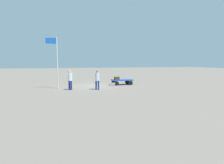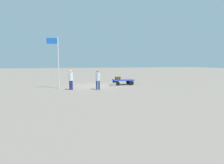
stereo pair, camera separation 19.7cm
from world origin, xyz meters
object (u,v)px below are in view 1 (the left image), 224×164
Objects in this scene: suitcase_navy at (112,84)px; worker_lead at (97,78)px; worker_trailing at (70,78)px; luggage_cart at (122,81)px; suitcase_maroon at (117,78)px; flagpole at (56,58)px.

suitcase_navy is 2.84m from worker_lead.
worker_lead is at bearing 167.60° from worker_trailing.
suitcase_navy is 0.36× the size of worker_trailing.
luggage_cart is 4.03× the size of suitcase_maroon.
flagpole is (3.38, -1.61, 1.72)m from worker_lead.
luggage_cart is at bearing -170.51° from flagpole.
flagpole is at bearing -44.55° from worker_trailing.
suitcase_maroon is 3.65m from worker_lead.
suitcase_navy is at bearing -133.12° from worker_lead.
suitcase_maroon reaches higher than suitcase_navy.
flagpole is (5.92, 1.00, 2.00)m from suitcase_maroon.
suitcase_maroon is (0.57, 0.09, 0.29)m from luggage_cart.
luggage_cart is 1.31× the size of worker_lead.
suitcase_navy is at bearing -176.00° from flagpole.
luggage_cart is 6.97m from flagpole.
worker_lead is (2.53, 2.61, 0.28)m from suitcase_maroon.
worker_trailing is at bearing 135.45° from flagpole.
luggage_cart is 1.32× the size of worker_trailing.
worker_lead is (1.85, 1.98, 0.83)m from suitcase_navy.
worker_trailing is 0.37× the size of flagpole.
flagpole is at bearing 9.59° from suitcase_maroon.
flagpole is (6.49, 1.08, 2.29)m from luggage_cart.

